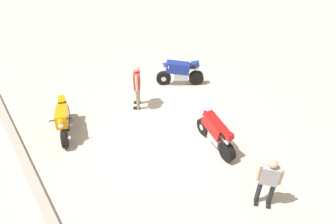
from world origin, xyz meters
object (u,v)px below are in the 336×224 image
motorcycle_orange_sportbike (63,119)px  person_in_red_shirt (137,84)px  motorcycle_blue_sportbike (180,72)px  person_in_gray_shirt (269,180)px  motorcycle_red_sportbike (215,132)px

motorcycle_orange_sportbike → person_in_red_shirt: (-0.12, -2.82, 0.44)m
motorcycle_blue_sportbike → person_in_red_shirt: bearing=41.4°
person_in_red_shirt → person_in_gray_shirt: (-5.71, -0.65, -0.07)m
motorcycle_orange_sportbike → motorcycle_red_sportbike: bearing=70.4°
motorcycle_red_sportbike → person_in_red_shirt: size_ratio=1.10×
motorcycle_blue_sportbike → person_in_red_shirt: size_ratio=0.98×
motorcycle_red_sportbike → motorcycle_blue_sportbike: bearing=-12.4°
motorcycle_red_sportbike → person_in_red_shirt: (3.24, 1.00, 0.44)m
motorcycle_orange_sportbike → person_in_gray_shirt: person_in_gray_shirt is taller
motorcycle_red_sportbike → person_in_gray_shirt: 2.52m
motorcycle_red_sportbike → motorcycle_orange_sportbike: 5.08m
motorcycle_orange_sportbike → motorcycle_blue_sportbike: bearing=114.2°
motorcycle_blue_sportbike → motorcycle_orange_sportbike: size_ratio=0.93×
motorcycle_red_sportbike → person_in_gray_shirt: size_ratio=1.16×
motorcycle_orange_sportbike → person_in_gray_shirt: (-5.82, -3.47, 0.37)m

